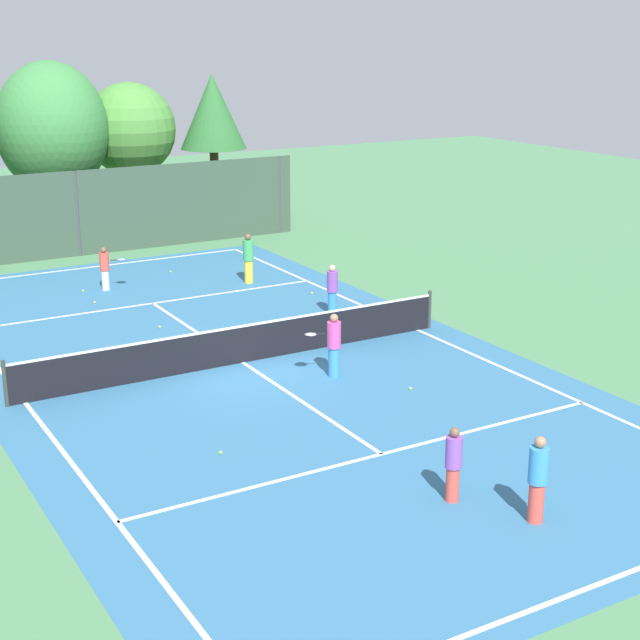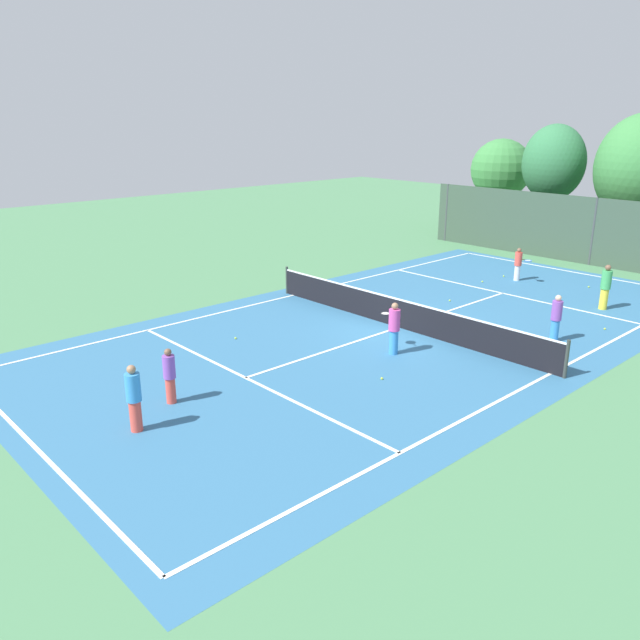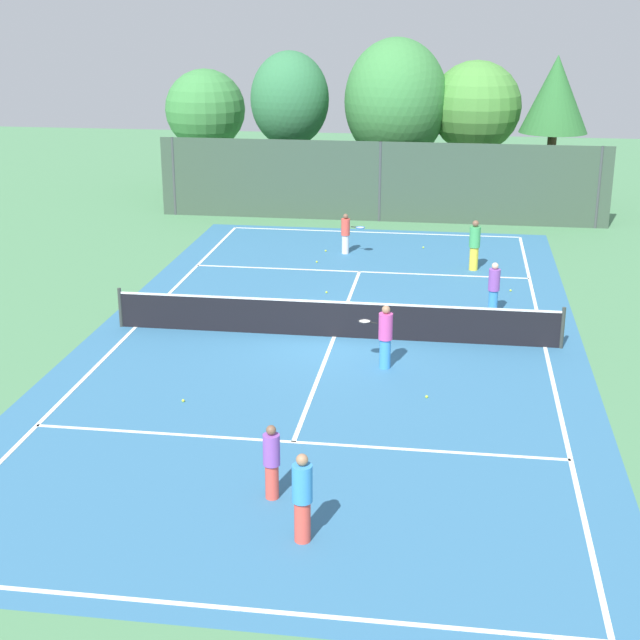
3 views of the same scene
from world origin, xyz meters
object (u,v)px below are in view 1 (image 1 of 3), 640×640
player_1 (333,344)px  player_5 (453,464)px  player_3 (248,258)px  tennis_ball_5 (312,293)px  tennis_ball_1 (95,302)px  tennis_ball_0 (171,272)px  tennis_ball_3 (410,389)px  tennis_ball_2 (83,291)px  tennis_ball_7 (170,353)px  player_2 (538,479)px  player_4 (105,268)px  tennis_ball_4 (160,327)px  tennis_ball_6 (221,452)px  player_0 (332,289)px

player_1 → player_5: size_ratio=1.11×
player_3 → tennis_ball_5: (1.12, -2.31, -0.83)m
tennis_ball_1 → tennis_ball_0: bearing=35.4°
tennis_ball_3 → player_1: bearing=122.6°
player_1 → tennis_ball_2: bearing=105.2°
player_3 → tennis_ball_7: player_3 is taller
player_2 → player_4: 18.77m
tennis_ball_4 → tennis_ball_6: same height
tennis_ball_2 → tennis_ball_3: same height
player_1 → tennis_ball_3: size_ratio=24.20×
player_2 → tennis_ball_6: bearing=124.1°
tennis_ball_4 → player_2: bearing=-83.7°
tennis_ball_6 → tennis_ball_7: same height
tennis_ball_0 → tennis_ball_3: bearing=-87.3°
player_3 → tennis_ball_2: (-5.18, 1.67, -0.83)m
player_3 → tennis_ball_4: 5.62m
player_3 → tennis_ball_2: player_3 is taller
player_0 → tennis_ball_4: size_ratio=23.02×
player_1 → player_5: 6.82m
tennis_ball_3 → player_4: bearing=104.9°
player_0 → tennis_ball_1: size_ratio=23.02×
tennis_ball_2 → tennis_ball_5: same height
tennis_ball_6 → tennis_ball_7: bearing=77.2°
tennis_ball_2 → player_2: bearing=-83.2°
player_0 → player_1: bearing=-120.7°
player_0 → player_5: bearing=-110.5°
tennis_ball_4 → tennis_ball_5: bearing=10.2°
player_4 → tennis_ball_7: (-0.63, -7.13, -0.71)m
player_3 → tennis_ball_3: size_ratio=25.42×
player_5 → tennis_ball_3: 5.62m
tennis_ball_1 → player_1: bearing=-71.9°
player_4 → tennis_ball_6: (-2.06, -13.45, -0.71)m
tennis_ball_2 → tennis_ball_7: 7.29m
tennis_ball_0 → tennis_ball_7: size_ratio=1.00×
player_3 → tennis_ball_1: (-5.28, 0.14, -0.83)m
tennis_ball_1 → tennis_ball_3: 11.83m
player_3 → tennis_ball_6: (-6.50, -11.94, -0.83)m
tennis_ball_3 → tennis_ball_5: bearing=75.4°
player_1 → tennis_ball_6: bearing=-147.5°
tennis_ball_3 → tennis_ball_6: size_ratio=1.00×
player_0 → player_2: player_2 is taller
player_5 → player_0: bearing=69.5°
tennis_ball_1 → tennis_ball_3: same height
player_3 → tennis_ball_5: bearing=-64.1°
tennis_ball_4 → player_3: bearing=36.6°
player_1 → player_4: 10.95m
player_0 → player_1: (-2.73, -4.60, 0.05)m
player_0 → player_5: size_ratio=1.06×
tennis_ball_0 → tennis_ball_3: (0.64, -13.57, 0.00)m
player_4 → tennis_ball_1: bearing=-121.4°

